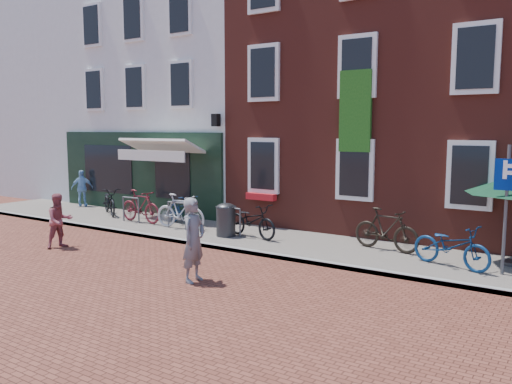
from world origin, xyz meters
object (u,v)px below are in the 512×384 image
Objects in this scene: bicycle_3 at (180,211)px; cafe_person at (82,188)px; bicycle_2 at (182,210)px; bicycle_6 at (451,246)px; parking_sign at (507,193)px; litter_bin at (226,218)px; bicycle_4 at (252,220)px; woman at (194,240)px; bicycle_5 at (386,229)px; bicycle_0 at (110,201)px; boy at (59,221)px; bicycle_1 at (140,206)px.

cafe_person is at bearing 73.18° from bicycle_3.
bicycle_6 is at bearing -69.29° from bicycle_2.
parking_sign reaches higher than cafe_person.
cafe_person is 6.47m from bicycle_3.
litter_bin reaches higher than bicycle_2.
bicycle_3 is (-1.79, 0.09, 0.01)m from litter_bin.
woman is at bearing -151.00° from bicycle_4.
woman reaches higher than bicycle_6.
bicycle_3 is at bearing 105.99° from bicycle_5.
woman is 11.22m from cafe_person.
litter_bin is 0.37× the size of parking_sign.
bicycle_0 is at bearing 54.65° from woman.
boy is 0.79× the size of bicycle_2.
woman is 4.98m from boy.
boy is 3.94m from bicycle_2.
boy is at bearing -168.51° from bicycle_2.
bicycle_3 is 0.97× the size of bicycle_6.
bicycle_2 is at bearing 95.17° from bicycle_4.
bicycle_0 and bicycle_6 have the same top height.
cafe_person reaches higher than boy.
litter_bin is 2.27m from bicycle_2.
bicycle_4 is (0.71, 0.26, -0.04)m from litter_bin.
bicycle_2 is 1.00× the size of bicycle_6.
bicycle_4 is (3.78, 3.48, -0.14)m from boy.
bicycle_0 is at bearing 119.28° from cafe_person.
parking_sign is at bearing -60.60° from woman.
bicycle_2 is at bearing 164.36° from litter_bin.
bicycle_6 is (1.73, -0.73, -0.05)m from bicycle_5.
litter_bin is 0.55× the size of bicycle_2.
woman reaches higher than litter_bin.
woman is 8.73m from bicycle_0.
bicycle_1 is (-10.76, 0.12, -1.19)m from parking_sign.
litter_bin is at bearing -179.57° from parking_sign.
cafe_person is 0.78× the size of bicycle_6.
bicycle_4 is at bearing 128.49° from cafe_person.
bicycle_2 is 2.92m from bicycle_4.
boy is at bearing -162.27° from parking_sign.
litter_bin is at bearing -30.70° from boy.
bicycle_6 is at bearing 179.07° from parking_sign.
bicycle_6 is (5.42, -0.19, 0.00)m from bicycle_4.
bicycle_2 is 8.34m from bicycle_6.
cafe_person reaches higher than bicycle_1.
parking_sign is 1.62m from bicycle_6.
woman is at bearing -111.65° from bicycle_2.
bicycle_2 is (-2.19, 0.61, -0.04)m from litter_bin.
litter_bin reaches higher than bicycle_4.
bicycle_0 is at bearing 103.62° from bicycle_6.
parking_sign is 1.88× the size of boy.
bicycle_2 is at bearing 32.84° from bicycle_3.
litter_bin is 4.45m from boy.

